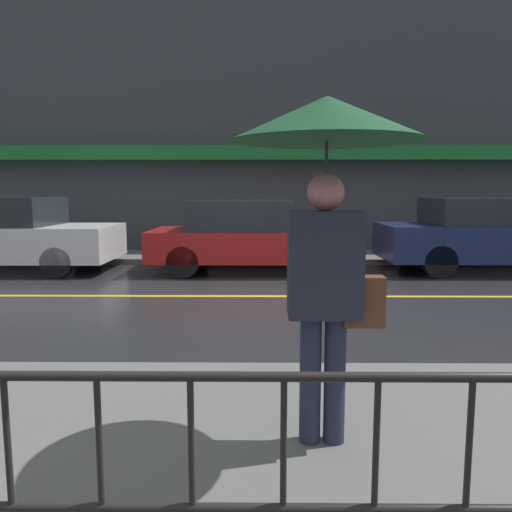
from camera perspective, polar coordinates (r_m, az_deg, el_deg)
The scene contains 10 objects.
ground_plane at distance 7.89m, azimuth 1.12°, elevation -4.63°, with size 80.00×80.00×0.00m, color #262628.
sidewalk_near at distance 3.26m, azimuth 2.04°, elevation -21.66°, with size 28.00×2.90×0.12m.
sidewalk_far at distance 12.19m, azimuth 0.92°, elevation -0.07°, with size 28.00×1.90×0.12m.
lane_marking at distance 7.89m, azimuth 1.12°, elevation -4.61°, with size 25.20×0.12×0.01m.
building_storefront at distance 13.26m, azimuth 0.91°, elevation 14.41°, with size 28.00×0.85×6.60m.
railing_foreground at distance 1.91m, azimuth 3.15°, elevation -22.65°, with size 12.00×0.04×0.91m.
pedestrian at distance 2.93m, azimuth 8.13°, elevation 10.25°, with size 1.12×1.12×2.06m.
car_white at distance 11.56m, azimuth -26.89°, elevation 2.24°, with size 4.47×1.93×1.53m.
car_red at distance 10.27m, azimuth -1.16°, elevation 2.32°, with size 3.96×1.92×1.46m.
car_navy at distance 11.34m, azimuth 25.74°, elevation 2.23°, with size 4.74×1.84×1.51m.
Camera 1 is at (-0.08, -7.72, 1.65)m, focal length 35.00 mm.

